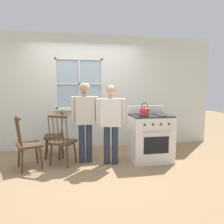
{
  "coord_description": "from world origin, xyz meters",
  "views": [
    {
      "loc": [
        -0.37,
        -3.87,
        1.5
      ],
      "look_at": [
        0.41,
        0.21,
        1.0
      ],
      "focal_mm": 35.0,
      "sensor_mm": 36.0,
      "label": 1
    }
  ],
  "objects_px": {
    "chair_near_wall": "(55,136)",
    "chair_center_cluster": "(28,145)",
    "kettle": "(144,111)",
    "person_teen_center": "(111,117)",
    "potted_plant": "(91,105)",
    "stove": "(150,137)",
    "chair_by_window": "(62,142)",
    "person_elderly_left": "(85,115)"
  },
  "relations": [
    {
      "from": "chair_near_wall",
      "to": "chair_center_cluster",
      "type": "distance_m",
      "value": 0.76
    },
    {
      "from": "chair_center_cluster",
      "to": "kettle",
      "type": "distance_m",
      "value": 2.24
    },
    {
      "from": "person_teen_center",
      "to": "potted_plant",
      "type": "distance_m",
      "value": 1.21
    },
    {
      "from": "kettle",
      "to": "stove",
      "type": "bearing_deg",
      "value": 36.35
    },
    {
      "from": "chair_by_window",
      "to": "potted_plant",
      "type": "distance_m",
      "value": 1.35
    },
    {
      "from": "potted_plant",
      "to": "chair_center_cluster",
      "type": "bearing_deg",
      "value": -138.0
    },
    {
      "from": "chair_by_window",
      "to": "person_teen_center",
      "type": "distance_m",
      "value": 1.04
    },
    {
      "from": "chair_near_wall",
      "to": "potted_plant",
      "type": "bearing_deg",
      "value": 119.96
    },
    {
      "from": "chair_center_cluster",
      "to": "stove",
      "type": "distance_m",
      "value": 2.33
    },
    {
      "from": "chair_by_window",
      "to": "potted_plant",
      "type": "bearing_deg",
      "value": -94.95
    },
    {
      "from": "person_teen_center",
      "to": "person_elderly_left",
      "type": "bearing_deg",
      "value": 170.1
    },
    {
      "from": "chair_near_wall",
      "to": "person_elderly_left",
      "type": "relative_size",
      "value": 0.62
    },
    {
      "from": "chair_near_wall",
      "to": "person_elderly_left",
      "type": "height_order",
      "value": "person_elderly_left"
    },
    {
      "from": "chair_near_wall",
      "to": "person_teen_center",
      "type": "height_order",
      "value": "person_teen_center"
    },
    {
      "from": "chair_near_wall",
      "to": "kettle",
      "type": "height_order",
      "value": "kettle"
    },
    {
      "from": "person_elderly_left",
      "to": "potted_plant",
      "type": "height_order",
      "value": "person_elderly_left"
    },
    {
      "from": "chair_center_cluster",
      "to": "potted_plant",
      "type": "relative_size",
      "value": 2.76
    },
    {
      "from": "chair_center_cluster",
      "to": "stove",
      "type": "xyz_separation_m",
      "value": [
        2.33,
        0.01,
        0.03
      ]
    },
    {
      "from": "kettle",
      "to": "chair_center_cluster",
      "type": "bearing_deg",
      "value": 176.66
    },
    {
      "from": "person_teen_center",
      "to": "potted_plant",
      "type": "xyz_separation_m",
      "value": [
        -0.27,
        1.17,
        0.13
      ]
    },
    {
      "from": "chair_near_wall",
      "to": "person_elderly_left",
      "type": "bearing_deg",
      "value": 49.93
    },
    {
      "from": "chair_center_cluster",
      "to": "person_teen_center",
      "type": "distance_m",
      "value": 1.59
    },
    {
      "from": "chair_center_cluster",
      "to": "chair_near_wall",
      "type": "bearing_deg",
      "value": -55.58
    },
    {
      "from": "person_teen_center",
      "to": "stove",
      "type": "distance_m",
      "value": 0.93
    },
    {
      "from": "kettle",
      "to": "chair_near_wall",
      "type": "bearing_deg",
      "value": 156.34
    },
    {
      "from": "chair_near_wall",
      "to": "stove",
      "type": "xyz_separation_m",
      "value": [
        1.89,
        -0.62,
        0.03
      ]
    },
    {
      "from": "chair_near_wall",
      "to": "chair_center_cluster",
      "type": "height_order",
      "value": "same"
    },
    {
      "from": "person_elderly_left",
      "to": "stove",
      "type": "height_order",
      "value": "person_elderly_left"
    },
    {
      "from": "stove",
      "to": "potted_plant",
      "type": "relative_size",
      "value": 3.1
    },
    {
      "from": "chair_by_window",
      "to": "person_elderly_left",
      "type": "height_order",
      "value": "person_elderly_left"
    },
    {
      "from": "chair_by_window",
      "to": "stove",
      "type": "xyz_separation_m",
      "value": [
        1.73,
        -0.09,
        0.03
      ]
    },
    {
      "from": "chair_by_window",
      "to": "kettle",
      "type": "xyz_separation_m",
      "value": [
        1.55,
        -0.22,
        0.59
      ]
    },
    {
      "from": "potted_plant",
      "to": "chair_near_wall",
      "type": "bearing_deg",
      "value": -148.41
    },
    {
      "from": "chair_by_window",
      "to": "chair_center_cluster",
      "type": "xyz_separation_m",
      "value": [
        -0.6,
        -0.1,
        0.0
      ]
    },
    {
      "from": "chair_near_wall",
      "to": "potted_plant",
      "type": "xyz_separation_m",
      "value": [
        0.8,
        0.49,
        0.6
      ]
    },
    {
      "from": "kettle",
      "to": "chair_by_window",
      "type": "bearing_deg",
      "value": 171.74
    },
    {
      "from": "chair_near_wall",
      "to": "stove",
      "type": "distance_m",
      "value": 1.99
    },
    {
      "from": "person_elderly_left",
      "to": "potted_plant",
      "type": "bearing_deg",
      "value": 78.87
    },
    {
      "from": "potted_plant",
      "to": "chair_by_window",
      "type": "bearing_deg",
      "value": -122.09
    },
    {
      "from": "chair_center_cluster",
      "to": "potted_plant",
      "type": "xyz_separation_m",
      "value": [
        1.24,
        1.12,
        0.6
      ]
    },
    {
      "from": "chair_by_window",
      "to": "stove",
      "type": "bearing_deg",
      "value": -155.96
    },
    {
      "from": "person_teen_center",
      "to": "potted_plant",
      "type": "bearing_deg",
      "value": 116.2
    }
  ]
}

